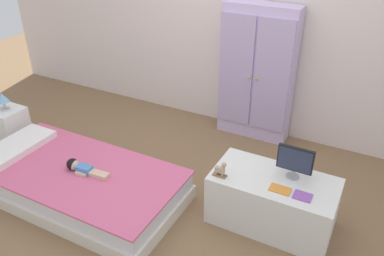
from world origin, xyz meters
name	(u,v)px	position (x,y,z in m)	size (l,w,h in m)	color
ground_plane	(163,202)	(0.00, 0.00, -0.01)	(10.00, 10.00, 0.02)	brown
back_wall	(242,1)	(0.00, 1.57, 1.35)	(6.40, 0.05, 2.70)	silver
bed	(79,183)	(-0.67, -0.26, 0.13)	(1.77, 0.90, 0.27)	silver
pillow	(18,146)	(-1.35, -0.26, 0.30)	(0.32, 0.64, 0.06)	white
doll	(80,167)	(-0.62, -0.26, 0.31)	(0.39, 0.14, 0.10)	#4C84C6
nightstand	(11,129)	(-1.80, 0.02, 0.22)	(0.29, 0.29, 0.43)	white
table_lamp	(3,98)	(-1.80, 0.02, 0.55)	(0.12, 0.12, 0.18)	#B7B2AD
wardrobe	(257,74)	(0.27, 1.42, 0.70)	(0.74, 0.25, 1.39)	silver
tv_stand	(272,201)	(0.87, 0.18, 0.21)	(0.92, 0.48, 0.42)	silver
tv_monitor	(295,161)	(0.98, 0.27, 0.57)	(0.26, 0.10, 0.26)	#99999E
rocking_horse_toy	(221,169)	(0.51, 0.03, 0.48)	(0.11, 0.04, 0.13)	#8E6642
book_orange	(280,189)	(0.94, 0.08, 0.43)	(0.15, 0.09, 0.01)	orange
book_purple	(303,196)	(1.10, 0.08, 0.43)	(0.13, 0.10, 0.01)	#8E51B2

